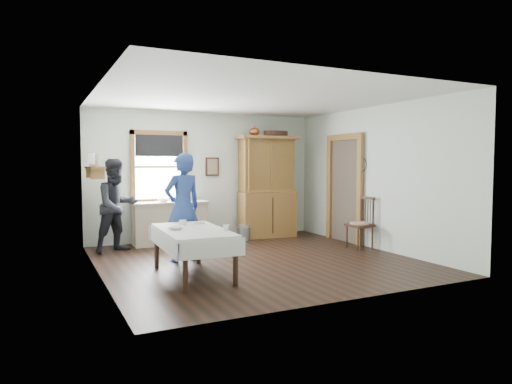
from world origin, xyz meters
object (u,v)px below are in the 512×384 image
(dining_table, at_px, (193,253))
(wicker_basket, at_px, (252,234))
(figure_dark, at_px, (117,209))
(china_hutch, at_px, (267,187))
(pail, at_px, (244,233))
(spindle_chair, at_px, (360,223))
(work_counter, at_px, (170,223))
(woman_blue, at_px, (183,211))

(dining_table, height_order, wicker_basket, dining_table)
(wicker_basket, distance_m, figure_dark, 2.95)
(china_hutch, bearing_deg, pail, -156.40)
(wicker_basket, bearing_deg, pail, -148.52)
(china_hutch, relative_size, spindle_chair, 2.24)
(work_counter, relative_size, spindle_chair, 1.51)
(work_counter, distance_m, pail, 1.56)
(china_hutch, xyz_separation_m, woman_blue, (-2.42, -1.64, -0.28))
(woman_blue, bearing_deg, pail, -153.93)
(pail, bearing_deg, work_counter, 169.48)
(woman_blue, bearing_deg, china_hutch, -158.75)
(wicker_basket, distance_m, woman_blue, 2.66)
(dining_table, bearing_deg, china_hutch, 46.12)
(dining_table, bearing_deg, woman_blue, 80.54)
(china_hutch, bearing_deg, spindle_chair, -60.57)
(china_hutch, relative_size, wicker_basket, 7.35)
(pail, bearing_deg, woman_blue, -141.00)
(dining_table, height_order, pail, dining_table)
(woman_blue, height_order, figure_dark, woman_blue)
(dining_table, bearing_deg, wicker_basket, 50.29)
(spindle_chair, bearing_deg, pail, 126.45)
(dining_table, height_order, woman_blue, woman_blue)
(spindle_chair, bearing_deg, work_counter, 141.10)
(china_hutch, xyz_separation_m, wicker_basket, (-0.41, -0.07, -1.02))
(china_hutch, distance_m, wicker_basket, 1.10)
(dining_table, distance_m, woman_blue, 1.17)
(dining_table, xyz_separation_m, pail, (1.92, 2.47, -0.20))
(pail, distance_m, figure_dark, 2.68)
(china_hutch, relative_size, pail, 7.58)
(woman_blue, bearing_deg, wicker_basket, -154.83)
(china_hutch, height_order, wicker_basket, china_hutch)
(china_hutch, height_order, pail, china_hutch)
(figure_dark, bearing_deg, wicker_basket, -16.41)
(dining_table, xyz_separation_m, spindle_chair, (3.52, 0.65, 0.15))
(spindle_chair, relative_size, wicker_basket, 3.29)
(work_counter, xyz_separation_m, dining_table, (-0.42, -2.75, -0.09))
(work_counter, bearing_deg, china_hutch, 0.54)
(work_counter, height_order, figure_dark, figure_dark)
(china_hutch, height_order, woman_blue, china_hutch)
(pail, relative_size, wicker_basket, 0.97)
(china_hutch, bearing_deg, woman_blue, -140.83)
(china_hutch, relative_size, dining_table, 1.29)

